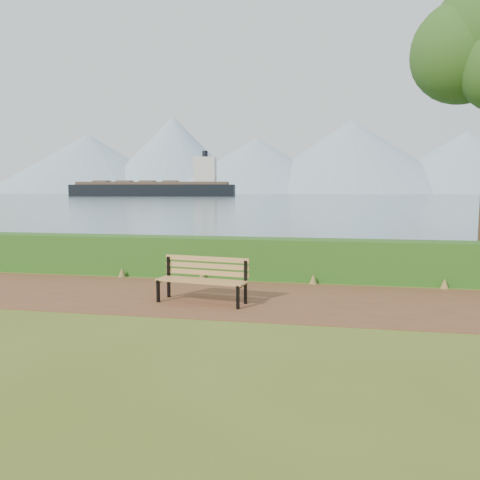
# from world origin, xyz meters

# --- Properties ---
(ground) EXTENTS (140.00, 140.00, 0.00)m
(ground) POSITION_xyz_m (0.00, 0.00, 0.00)
(ground) COLOR #4D5C1A
(ground) RESTS_ON ground
(path) EXTENTS (40.00, 3.40, 0.01)m
(path) POSITION_xyz_m (0.00, 0.30, 0.01)
(path) COLOR brown
(path) RESTS_ON ground
(hedge) EXTENTS (32.00, 0.85, 1.00)m
(hedge) POSITION_xyz_m (0.00, 2.60, 0.50)
(hedge) COLOR #1E4814
(hedge) RESTS_ON ground
(water) EXTENTS (700.00, 510.00, 0.00)m
(water) POSITION_xyz_m (0.00, 260.00, 0.01)
(water) COLOR #405567
(water) RESTS_ON ground
(mountains) EXTENTS (585.00, 190.00, 70.00)m
(mountains) POSITION_xyz_m (-9.17, 406.05, 27.70)
(mountains) COLOR #829BAE
(mountains) RESTS_ON ground
(bench) EXTENTS (1.83, 0.78, 0.89)m
(bench) POSITION_xyz_m (-0.46, -0.16, 0.51)
(bench) COLOR black
(bench) RESTS_ON ground
(cargo_ship) EXTENTS (66.11, 19.25, 19.83)m
(cargo_ship) POSITION_xyz_m (-65.01, 169.93, 2.96)
(cargo_ship) COLOR black
(cargo_ship) RESTS_ON ground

